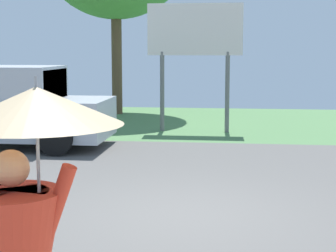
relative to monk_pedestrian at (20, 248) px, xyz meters
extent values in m
cube|color=#565451|center=(0.53, 6.38, -1.15)|extent=(40.00, 8.00, 0.10)
cube|color=#4E7847|center=(0.53, 14.38, -1.15)|extent=(40.00, 8.00, 0.10)
cylinder|color=#B22D1E|center=(-0.04, 0.00, 0.02)|extent=(0.44, 0.44, 0.65)
sphere|color=tan|center=(-0.04, 0.00, 0.49)|extent=(0.22, 0.22, 0.22)
cylinder|color=#B22D1E|center=(0.24, 0.00, 0.30)|extent=(0.24, 0.09, 0.45)
cylinder|color=gray|center=(0.13, 0.00, 0.52)|extent=(0.02, 0.02, 0.75)
cone|color=#D1B284|center=(0.13, 0.00, 0.86)|extent=(1.01, 1.01, 0.22)
cylinder|color=gray|center=(0.13, 0.00, 0.98)|extent=(0.02, 0.02, 0.10)
cube|color=#ADB2BA|center=(-3.73, 9.36, 0.33)|extent=(1.80, 1.84, 0.90)
cube|color=#2D3842|center=(-2.88, 9.36, 0.33)|extent=(0.10, 1.70, 0.77)
cylinder|color=black|center=(-2.53, 10.36, -0.72)|extent=(0.76, 0.28, 0.76)
cylinder|color=black|center=(-2.53, 8.36, -0.72)|extent=(0.76, 0.28, 0.76)
cylinder|color=slate|center=(-0.74, 12.26, 0.00)|extent=(0.12, 0.12, 2.20)
cylinder|color=slate|center=(1.06, 12.26, 0.00)|extent=(0.12, 0.12, 2.20)
cube|color=silver|center=(0.16, 12.26, 1.70)|extent=(2.60, 0.10, 1.40)
cylinder|color=brown|center=(-2.85, 16.15, 0.89)|extent=(0.36, 0.36, 3.98)
camera|label=1|loc=(1.26, -3.06, 1.18)|focal=59.58mm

